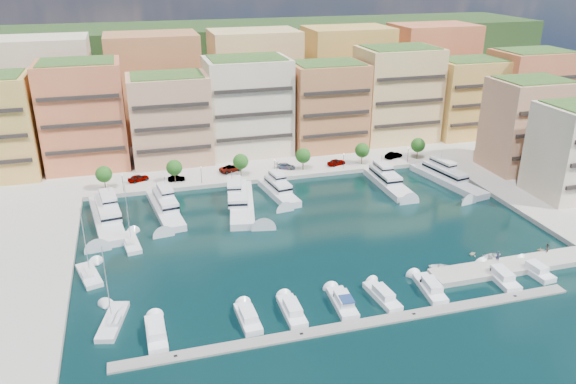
# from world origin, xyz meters

# --- Properties ---
(ground) EXTENTS (400.00, 400.00, 0.00)m
(ground) POSITION_xyz_m (0.00, 0.00, 0.00)
(ground) COLOR black
(ground) RESTS_ON ground
(north_quay) EXTENTS (220.00, 64.00, 2.00)m
(north_quay) POSITION_xyz_m (0.00, 62.00, 0.00)
(north_quay) COLOR #9E998E
(north_quay) RESTS_ON ground
(hillside) EXTENTS (240.00, 40.00, 58.00)m
(hillside) POSITION_xyz_m (0.00, 110.00, 0.00)
(hillside) COLOR #213415
(hillside) RESTS_ON ground
(south_pontoon) EXTENTS (72.00, 2.20, 0.35)m
(south_pontoon) POSITION_xyz_m (-3.00, -30.00, 0.00)
(south_pontoon) COLOR gray
(south_pontoon) RESTS_ON ground
(finger_pier) EXTENTS (32.00, 5.00, 2.00)m
(finger_pier) POSITION_xyz_m (30.00, -22.00, 0.00)
(finger_pier) COLOR #9E998E
(finger_pier) RESTS_ON ground
(apartment_1) EXTENTS (20.00, 16.50, 26.80)m
(apartment_1) POSITION_xyz_m (-44.00, 51.99, 14.31)
(apartment_1) COLOR #DE7B4A
(apartment_1) RESTS_ON north_quay
(apartment_2) EXTENTS (20.00, 15.50, 22.80)m
(apartment_2) POSITION_xyz_m (-23.00, 49.99, 12.31)
(apartment_2) COLOR tan
(apartment_2) RESTS_ON north_quay
(apartment_3) EXTENTS (22.00, 16.50, 25.80)m
(apartment_3) POSITION_xyz_m (-2.00, 51.99, 13.81)
(apartment_3) COLOR #FAE1C1
(apartment_3) RESTS_ON north_quay
(apartment_4) EXTENTS (20.00, 15.50, 23.80)m
(apartment_4) POSITION_xyz_m (20.00, 49.99, 12.81)
(apartment_4) COLOR #C57749
(apartment_4) RESTS_ON north_quay
(apartment_5) EXTENTS (22.00, 16.50, 26.80)m
(apartment_5) POSITION_xyz_m (42.00, 51.99, 14.31)
(apartment_5) COLOR #EACD7C
(apartment_5) RESTS_ON north_quay
(apartment_6) EXTENTS (20.00, 15.50, 22.80)m
(apartment_6) POSITION_xyz_m (64.00, 49.99, 12.31)
(apartment_6) COLOR #E9A855
(apartment_6) RESTS_ON north_quay
(apartment_7) EXTENTS (22.00, 16.50, 24.80)m
(apartment_7) POSITION_xyz_m (84.00, 47.99, 13.31)
(apartment_7) COLOR #DE7B4A
(apartment_7) RESTS_ON north_quay
(apartment_east_a) EXTENTS (18.00, 14.50, 22.80)m
(apartment_east_a) POSITION_xyz_m (62.00, 19.99, 12.31)
(apartment_east_a) COLOR tan
(apartment_east_a) RESTS_ON east_quay
(backblock_0) EXTENTS (26.00, 18.00, 30.00)m
(backblock_0) POSITION_xyz_m (-55.00, 74.00, 16.00)
(backblock_0) COLOR #FAE1C1
(backblock_0) RESTS_ON north_quay
(backblock_1) EXTENTS (26.00, 18.00, 30.00)m
(backblock_1) POSITION_xyz_m (-25.00, 74.00, 16.00)
(backblock_1) COLOR #C57749
(backblock_1) RESTS_ON north_quay
(backblock_2) EXTENTS (26.00, 18.00, 30.00)m
(backblock_2) POSITION_xyz_m (5.00, 74.00, 16.00)
(backblock_2) COLOR #EACD7C
(backblock_2) RESTS_ON north_quay
(backblock_3) EXTENTS (26.00, 18.00, 30.00)m
(backblock_3) POSITION_xyz_m (35.00, 74.00, 16.00)
(backblock_3) COLOR #E9A855
(backblock_3) RESTS_ON north_quay
(backblock_4) EXTENTS (26.00, 18.00, 30.00)m
(backblock_4) POSITION_xyz_m (65.00, 74.00, 16.00)
(backblock_4) COLOR #DE7B4A
(backblock_4) RESTS_ON north_quay
(tree_0) EXTENTS (3.80, 3.80, 5.65)m
(tree_0) POSITION_xyz_m (-40.00, 33.50, 4.74)
(tree_0) COLOR #473323
(tree_0) RESTS_ON north_quay
(tree_1) EXTENTS (3.80, 3.80, 5.65)m
(tree_1) POSITION_xyz_m (-24.00, 33.50, 4.74)
(tree_1) COLOR #473323
(tree_1) RESTS_ON north_quay
(tree_2) EXTENTS (3.80, 3.80, 5.65)m
(tree_2) POSITION_xyz_m (-8.00, 33.50, 4.74)
(tree_2) COLOR #473323
(tree_2) RESTS_ON north_quay
(tree_3) EXTENTS (3.80, 3.80, 5.65)m
(tree_3) POSITION_xyz_m (8.00, 33.50, 4.74)
(tree_3) COLOR #473323
(tree_3) RESTS_ON north_quay
(tree_4) EXTENTS (3.80, 3.80, 5.65)m
(tree_4) POSITION_xyz_m (24.00, 33.50, 4.74)
(tree_4) COLOR #473323
(tree_4) RESTS_ON north_quay
(tree_5) EXTENTS (3.80, 3.80, 5.65)m
(tree_5) POSITION_xyz_m (40.00, 33.50, 4.74)
(tree_5) COLOR #473323
(tree_5) RESTS_ON north_quay
(lamppost_0) EXTENTS (0.30, 0.30, 4.20)m
(lamppost_0) POSITION_xyz_m (-36.00, 31.20, 3.83)
(lamppost_0) COLOR black
(lamppost_0) RESTS_ON north_quay
(lamppost_1) EXTENTS (0.30, 0.30, 4.20)m
(lamppost_1) POSITION_xyz_m (-18.00, 31.20, 3.83)
(lamppost_1) COLOR black
(lamppost_1) RESTS_ON north_quay
(lamppost_2) EXTENTS (0.30, 0.30, 4.20)m
(lamppost_2) POSITION_xyz_m (0.00, 31.20, 3.83)
(lamppost_2) COLOR black
(lamppost_2) RESTS_ON north_quay
(lamppost_3) EXTENTS (0.30, 0.30, 4.20)m
(lamppost_3) POSITION_xyz_m (18.00, 31.20, 3.83)
(lamppost_3) COLOR black
(lamppost_3) RESTS_ON north_quay
(lamppost_4) EXTENTS (0.30, 0.30, 4.20)m
(lamppost_4) POSITION_xyz_m (36.00, 31.20, 3.83)
(lamppost_4) COLOR black
(lamppost_4) RESTS_ON north_quay
(yacht_0) EXTENTS (8.06, 24.29, 7.30)m
(yacht_0) POSITION_xyz_m (-39.58, 18.08, 1.21)
(yacht_0) COLOR silver
(yacht_0) RESTS_ON ground
(yacht_1) EXTENTS (7.05, 21.48, 7.30)m
(yacht_1) POSITION_xyz_m (-27.57, 19.28, 1.09)
(yacht_1) COLOR silver
(yacht_1) RESTS_ON ground
(yacht_2) EXTENTS (9.19, 24.18, 7.30)m
(yacht_2) POSITION_xyz_m (-11.19, 18.16, 1.21)
(yacht_2) COLOR silver
(yacht_2) RESTS_ON ground
(yacht_3) EXTENTS (6.43, 16.49, 7.30)m
(yacht_3) POSITION_xyz_m (-1.71, 21.65, 1.21)
(yacht_3) COLOR silver
(yacht_3) RESTS_ON ground
(yacht_5) EXTENTS (4.86, 19.44, 7.30)m
(yacht_5) POSITION_xyz_m (24.99, 20.10, 1.21)
(yacht_5) COLOR silver
(yacht_5) RESTS_ON ground
(yacht_6) EXTENTS (8.78, 23.84, 7.30)m
(yacht_6) POSITION_xyz_m (39.68, 18.26, 1.21)
(yacht_6) COLOR silver
(yacht_6) RESTS_ON ground
(cruiser_0) EXTENTS (2.92, 8.62, 2.55)m
(cruiser_0) POSITION_xyz_m (-32.23, -24.59, 0.55)
(cruiser_0) COLOR white
(cruiser_0) RESTS_ON ground
(cruiser_2) EXTENTS (3.00, 7.82, 2.55)m
(cruiser_2) POSITION_xyz_m (-18.70, -24.58, 0.55)
(cruiser_2) COLOR white
(cruiser_2) RESTS_ON ground
(cruiser_3) EXTENTS (2.73, 8.34, 2.55)m
(cruiser_3) POSITION_xyz_m (-11.83, -24.59, 0.55)
(cruiser_3) COLOR white
(cruiser_3) RESTS_ON ground
(cruiser_4) EXTENTS (3.23, 8.58, 2.66)m
(cruiser_4) POSITION_xyz_m (-3.56, -24.61, 0.57)
(cruiser_4) COLOR white
(cruiser_4) RESTS_ON ground
(cruiser_5) EXTENTS (3.35, 8.80, 2.55)m
(cruiser_5) POSITION_xyz_m (3.25, -24.59, 0.55)
(cruiser_5) COLOR white
(cruiser_5) RESTS_ON ground
(cruiser_6) EXTENTS (3.63, 9.00, 2.55)m
(cruiser_6) POSITION_xyz_m (11.75, -24.60, 0.55)
(cruiser_6) COLOR white
(cruiser_6) RESTS_ON ground
(cruiser_8) EXTENTS (3.38, 9.01, 2.55)m
(cruiser_8) POSITION_xyz_m (25.03, -24.60, 0.55)
(cruiser_8) COLOR white
(cruiser_8) RESTS_ON ground
(cruiser_9) EXTENTS (3.41, 7.47, 2.55)m
(cruiser_9) POSITION_xyz_m (32.01, -24.58, 0.55)
(cruiser_9) COLOR white
(cruiser_9) RESTS_ON ground
(sailboat_1) EXTENTS (4.95, 9.00, 13.20)m
(sailboat_1) POSITION_xyz_m (-42.22, -4.74, 0.31)
(sailboat_1) COLOR silver
(sailboat_1) RESTS_ON ground
(sailboat_2) EXTENTS (4.02, 9.47, 13.20)m
(sailboat_2) POSITION_xyz_m (-35.07, 5.67, 0.31)
(sailboat_2) COLOR silver
(sailboat_2) RESTS_ON ground
(sailboat_0) EXTENTS (5.11, 9.97, 13.20)m
(sailboat_0) POSITION_xyz_m (-38.27, -19.65, 0.31)
(sailboat_0) COLOR silver
(sailboat_0) RESTS_ON ground
(tender_0) EXTENTS (5.06, 4.24, 0.90)m
(tender_0) POSITION_xyz_m (17.13, -19.00, 0.45)
(tender_0) COLOR white
(tender_0) RESTS_ON ground
(tender_3) EXTENTS (1.74, 1.60, 0.77)m
(tender_3) POSITION_xyz_m (38.39, -18.06, 0.38)
(tender_3) COLOR beige
(tender_3) RESTS_ON ground
(tender_1) EXTENTS (1.85, 1.70, 0.81)m
(tender_1) POSITION_xyz_m (25.26, -15.90, 0.41)
(tender_1) COLOR beige
(tender_1) RESTS_ON ground
(tender_2) EXTENTS (3.96, 3.05, 0.76)m
(tender_2) POSITION_xyz_m (28.31, -17.76, 0.38)
(tender_2) COLOR silver
(tender_2) RESTS_ON ground
(car_0) EXTENTS (5.36, 3.69, 1.70)m
(car_0) POSITION_xyz_m (-32.43, 36.63, 1.85)
(car_0) COLOR gray
(car_0) RESTS_ON north_quay
(car_1) EXTENTS (4.18, 1.72, 1.35)m
(car_1) POSITION_xyz_m (-23.66, 34.32, 1.67)
(car_1) COLOR gray
(car_1) RESTS_ON north_quay
(car_2) EXTENTS (6.52, 4.70, 1.65)m
(car_2) POSITION_xyz_m (-9.80, 37.30, 1.82)
(car_2) COLOR gray
(car_2) RESTS_ON north_quay
(car_3) EXTENTS (5.24, 3.81, 1.41)m
(car_3) POSITION_xyz_m (4.01, 35.46, 1.70)
(car_3) COLOR gray
(car_3) RESTS_ON north_quay
(car_4) EXTENTS (5.26, 3.20, 1.68)m
(car_4) POSITION_xyz_m (17.33, 34.38, 1.84)
(car_4) COLOR gray
(car_4) RESTS_ON north_quay
(car_5) EXTENTS (5.36, 3.30, 1.67)m
(car_5) POSITION_xyz_m (34.05, 35.44, 1.83)
(car_5) COLOR gray
(car_5) RESTS_ON north_quay
(person_0) EXTENTS (0.69, 0.80, 1.84)m
(person_0) POSITION_xyz_m (27.37, -20.26, 1.92)
(person_0) COLOR #222745
(person_0) RESTS_ON finger_pier
(person_1) EXTENTS (1.04, 0.97, 1.71)m
(person_1) POSITION_xyz_m (37.87, -20.00, 1.86)
(person_1) COLOR #452D29
(person_1) RESTS_ON finger_pier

